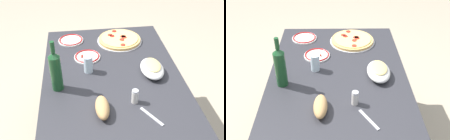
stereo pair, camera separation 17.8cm
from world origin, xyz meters
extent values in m
cube|color=#2D2D33|center=(0.00, 0.00, 0.69)|extent=(1.33, 0.91, 0.03)
cylinder|color=#33302D|center=(-0.60, -0.39, 0.34)|extent=(0.07, 0.07, 0.68)
cylinder|color=#33302D|center=(-0.60, 0.39, 0.34)|extent=(0.07, 0.07, 0.68)
cylinder|color=#B7B7BC|center=(-0.43, 0.12, 0.71)|extent=(0.36, 0.36, 0.01)
cylinder|color=tan|center=(-0.43, 0.12, 0.72)|extent=(0.33, 0.33, 0.02)
cylinder|color=#EACC75|center=(-0.43, 0.12, 0.74)|extent=(0.29, 0.29, 0.01)
cylinder|color=#B22D1E|center=(-0.40, 0.13, 0.74)|extent=(0.04, 0.04, 0.00)
cylinder|color=maroon|center=(-0.47, 0.06, 0.74)|extent=(0.04, 0.04, 0.00)
cylinder|color=maroon|center=(-0.45, 0.16, 0.74)|extent=(0.04, 0.04, 0.00)
cylinder|color=maroon|center=(-0.55, 0.09, 0.74)|extent=(0.04, 0.04, 0.00)
cylinder|color=#B22D1E|center=(-0.43, 0.16, 0.74)|extent=(0.04, 0.04, 0.00)
cylinder|color=maroon|center=(-0.45, 0.14, 0.74)|extent=(0.04, 0.04, 0.00)
cylinder|color=#B22D1E|center=(-0.31, 0.13, 0.74)|extent=(0.04, 0.04, 0.00)
cylinder|color=#B22D1E|center=(-0.49, 0.05, 0.74)|extent=(0.04, 0.04, 0.00)
ellipsoid|color=white|center=(0.03, 0.26, 0.74)|extent=(0.24, 0.15, 0.07)
ellipsoid|color=#AD2819|center=(0.03, 0.26, 0.76)|extent=(0.20, 0.12, 0.03)
ellipsoid|color=#EACC75|center=(0.03, 0.26, 0.77)|extent=(0.17, 0.10, 0.02)
cylinder|color=#194723|center=(0.11, -0.35, 0.82)|extent=(0.07, 0.07, 0.23)
cone|color=#194723|center=(0.11, -0.35, 0.95)|extent=(0.07, 0.07, 0.03)
cylinder|color=#194723|center=(0.11, -0.35, 1.00)|extent=(0.03, 0.03, 0.07)
cylinder|color=silver|center=(-0.05, -0.15, 0.77)|extent=(0.06, 0.06, 0.12)
cylinder|color=white|center=(-0.22, -0.15, 0.71)|extent=(0.19, 0.19, 0.01)
torus|color=red|center=(-0.22, -0.15, 0.72)|extent=(0.18, 0.18, 0.01)
cube|color=#AD2819|center=(-0.22, -0.15, 0.73)|extent=(0.01, 0.01, 0.01)
cube|color=#AD2819|center=(-0.22, -0.17, 0.73)|extent=(0.01, 0.01, 0.01)
cube|color=#AD2819|center=(-0.23, -0.19, 0.73)|extent=(0.01, 0.01, 0.01)
cube|color=#AD2819|center=(-0.21, -0.19, 0.73)|extent=(0.01, 0.01, 0.01)
cube|color=#AD2819|center=(-0.21, -0.12, 0.73)|extent=(0.01, 0.01, 0.01)
cylinder|color=white|center=(-0.48, -0.27, 0.71)|extent=(0.20, 0.20, 0.01)
torus|color=red|center=(-0.48, -0.27, 0.72)|extent=(0.18, 0.18, 0.01)
ellipsoid|color=tan|center=(0.35, -0.10, 0.74)|extent=(0.18, 0.08, 0.07)
cylinder|color=silver|center=(0.29, 0.09, 0.75)|extent=(0.04, 0.04, 0.07)
cylinder|color=#B7B7BC|center=(0.29, 0.09, 0.79)|extent=(0.04, 0.04, 0.01)
cube|color=#B7B7BC|center=(0.42, 0.16, 0.71)|extent=(0.15, 0.10, 0.00)
camera|label=1|loc=(1.44, -0.19, 1.77)|focal=43.37mm
camera|label=2|loc=(1.45, -0.02, 1.77)|focal=43.37mm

